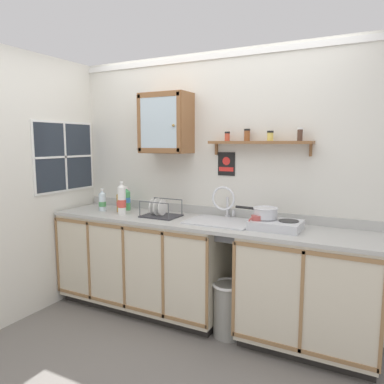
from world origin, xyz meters
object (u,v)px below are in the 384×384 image
bottle_juice_amber_0 (120,202)px  warning_sign (226,164)px  hot_plate_stove (276,225)px  trash_bin (228,309)px  bottle_water_clear_1 (102,201)px  dish_rack (160,212)px  bottle_opaque_white_3 (122,200)px  mug (256,222)px  saucepan (265,212)px  sink (221,223)px  wall_cabinet (166,123)px  bottle_soda_green_2 (127,199)px

bottle_juice_amber_0 → warning_sign: 1.11m
hot_plate_stove → trash_bin: 0.81m
bottle_water_clear_1 → dish_rack: size_ratio=0.67×
bottle_juice_amber_0 → bottle_water_clear_1: size_ratio=0.98×
hot_plate_stove → bottle_opaque_white_3: size_ratio=1.24×
bottle_juice_amber_0 → bottle_opaque_white_3: (0.10, -0.10, 0.04)m
bottle_juice_amber_0 → trash_bin: size_ratio=0.47×
mug → warning_sign: size_ratio=0.56×
saucepan → dish_rack: 0.98m
sink → bottle_opaque_white_3: bottle_opaque_white_3 is taller
bottle_opaque_white_3 → dish_rack: bottle_opaque_white_3 is taller
dish_rack → saucepan: bearing=1.5°
bottle_opaque_white_3 → wall_cabinet: 0.83m
bottle_juice_amber_0 → bottle_opaque_white_3: bearing=-44.2°
bottle_juice_amber_0 → wall_cabinet: 0.89m
bottle_water_clear_1 → bottle_juice_amber_0: bearing=12.6°
sink → saucepan: (0.39, -0.02, 0.13)m
sink → hot_plate_stove: 0.49m
bottle_soda_green_2 → trash_bin: bottle_soda_green_2 is taller
bottle_soda_green_2 → mug: 1.41m
warning_sign → dish_rack: bearing=-151.7°
saucepan → bottle_water_clear_1: size_ratio=1.61×
mug → bottle_opaque_white_3: bearing=-178.8°
bottle_water_clear_1 → warning_sign: bearing=14.6°
bottle_juice_amber_0 → hot_plate_stove: bearing=-0.5°
saucepan → bottle_juice_amber_0: bottle_juice_amber_0 is taller
sink → wall_cabinet: size_ratio=1.01×
bottle_juice_amber_0 → mug: bearing=-2.8°
bottle_juice_amber_0 → bottle_soda_green_2: 0.11m
bottle_opaque_white_3 → saucepan: bearing=4.4°
saucepan → bottle_water_clear_1: (-1.64, -0.05, -0.02)m
sink → saucepan: sink is taller
bottle_opaque_white_3 → bottle_juice_amber_0: bearing=135.8°
wall_cabinet → dish_rack: bearing=-81.0°
bottle_opaque_white_3 → mug: (1.30, 0.03, -0.08)m
dish_rack → warning_sign: bearing=28.3°
dish_rack → warning_sign: warning_sign is taller
sink → bottle_juice_amber_0: sink is taller
dish_rack → hot_plate_stove: bearing=0.2°
bottle_soda_green_2 → saucepan: bearing=-3.8°
bottle_water_clear_1 → mug: size_ratio=1.87×
dish_rack → bottle_juice_amber_0: bearing=177.9°
bottle_opaque_white_3 → bottle_water_clear_1: bearing=169.3°
sink → bottle_juice_amber_0: size_ratio=2.56×
sink → saucepan: bearing=-3.0°
bottle_juice_amber_0 → trash_bin: bearing=-5.8°
hot_plate_stove → trash_bin: bearing=-162.6°
saucepan → wall_cabinet: 1.25m
bottle_opaque_white_3 → mug: bearing=1.2°
hot_plate_stove → bottle_soda_green_2: bearing=175.6°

